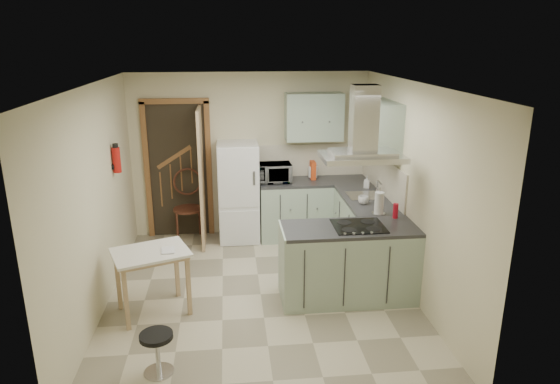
{
  "coord_description": "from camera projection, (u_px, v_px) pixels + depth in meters",
  "views": [
    {
      "loc": [
        -0.34,
        -5.4,
        2.96
      ],
      "look_at": [
        0.28,
        0.45,
        1.15
      ],
      "focal_mm": 32.0,
      "sensor_mm": 36.0,
      "label": 1
    }
  ],
  "objects": [
    {
      "name": "extractor_hood",
      "position": [
        362.0,
        157.0,
        5.48
      ],
      "size": [
        0.9,
        0.55,
        0.1
      ],
      "primitive_type": "cube",
      "color": "silver",
      "rests_on": "ceiling"
    },
    {
      "name": "counter_back",
      "position": [
        295.0,
        209.0,
        7.68
      ],
      "size": [
        1.08,
        0.6,
        0.9
      ],
      "primitive_type": "cube",
      "color": "#9EB2A0",
      "rests_on": "floor"
    },
    {
      "name": "ceiling",
      "position": [
        258.0,
        84.0,
        5.3
      ],
      "size": [
        4.2,
        4.2,
        0.0
      ],
      "primitive_type": "plane",
      "rotation": [
        3.14,
        0.0,
        0.0
      ],
      "color": "silver",
      "rests_on": "back_wall"
    },
    {
      "name": "cup",
      "position": [
        363.0,
        200.0,
        6.48
      ],
      "size": [
        0.17,
        0.17,
        0.11
      ],
      "primitive_type": "imported",
      "rotation": [
        0.0,
        0.0,
        0.31
      ],
      "color": "silver",
      "rests_on": "counter_right"
    },
    {
      "name": "paper_towel",
      "position": [
        379.0,
        203.0,
        6.09
      ],
      "size": [
        0.14,
        0.14,
        0.29
      ],
      "primitive_type": "cylinder",
      "rotation": [
        0.0,
        0.0,
        -0.26
      ],
      "color": "silver",
      "rests_on": "counter_right"
    },
    {
      "name": "book",
      "position": [
        161.0,
        248.0,
        5.41
      ],
      "size": [
        0.16,
        0.21,
        0.09
      ],
      "primitive_type": "imported",
      "rotation": [
        0.0,
        0.0,
        0.13
      ],
      "color": "#A3363E",
      "rests_on": "drop_leaf_table"
    },
    {
      "name": "drop_leaf_table",
      "position": [
        153.0,
        282.0,
        5.55
      ],
      "size": [
        0.95,
        0.84,
        0.74
      ],
      "primitive_type": "cube",
      "rotation": [
        0.0,
        0.0,
        0.36
      ],
      "color": "tan",
      "rests_on": "floor"
    },
    {
      "name": "microwave",
      "position": [
        274.0,
        173.0,
        7.46
      ],
      "size": [
        0.52,
        0.36,
        0.28
      ],
      "primitive_type": "imported",
      "rotation": [
        0.0,
        0.0,
        0.03
      ],
      "color": "black",
      "rests_on": "counter_back"
    },
    {
      "name": "hob",
      "position": [
        359.0,
        226.0,
        5.71
      ],
      "size": [
        0.58,
        0.5,
        0.01
      ],
      "primitive_type": "cube",
      "color": "black",
      "rests_on": "peninsula"
    },
    {
      "name": "back_wall",
      "position": [
        250.0,
        155.0,
        7.67
      ],
      "size": [
        3.6,
        0.0,
        3.6
      ],
      "primitive_type": "plane",
      "rotation": [
        1.57,
        0.0,
        0.0
      ],
      "color": "beige",
      "rests_on": "floor"
    },
    {
      "name": "fridge",
      "position": [
        239.0,
        192.0,
        7.51
      ],
      "size": [
        0.6,
        0.6,
        1.5
      ],
      "primitive_type": "cube",
      "color": "white",
      "rests_on": "floor"
    },
    {
      "name": "cereal_box",
      "position": [
        313.0,
        170.0,
        7.63
      ],
      "size": [
        0.08,
        0.18,
        0.27
      ],
      "primitive_type": "cube",
      "rotation": [
        0.0,
        0.0,
        0.01
      ],
      "color": "#D64619",
      "rests_on": "counter_back"
    },
    {
      "name": "kettle",
      "position": [
        313.0,
        172.0,
        7.67
      ],
      "size": [
        0.17,
        0.17,
        0.21
      ],
      "primitive_type": "cylinder",
      "rotation": [
        0.0,
        0.0,
        -0.22
      ],
      "color": "white",
      "rests_on": "counter_back"
    },
    {
      "name": "floor",
      "position": [
        261.0,
        294.0,
        6.04
      ],
      "size": [
        4.2,
        4.2,
        0.0
      ],
      "primitive_type": "plane",
      "color": "#C1B596",
      "rests_on": "ground"
    },
    {
      "name": "left_wall",
      "position": [
        96.0,
        201.0,
        5.49
      ],
      "size": [
        0.0,
        4.2,
        4.2
      ],
      "primitive_type": "plane",
      "rotation": [
        1.57,
        0.0,
        1.57
      ],
      "color": "beige",
      "rests_on": "floor"
    },
    {
      "name": "wall_cabinet_right",
      "position": [
        379.0,
        128.0,
        6.47
      ],
      "size": [
        0.35,
        0.9,
        0.7
      ],
      "primitive_type": "cube",
      "color": "#9EB2A0",
      "rests_on": "right_wall"
    },
    {
      "name": "stool",
      "position": [
        158.0,
        353.0,
        4.57
      ],
      "size": [
        0.36,
        0.36,
        0.41
      ],
      "primitive_type": "cylinder",
      "rotation": [
        0.0,
        0.0,
        -0.19
      ],
      "color": "black",
      "rests_on": "floor"
    },
    {
      "name": "wall_cabinet_back",
      "position": [
        314.0,
        117.0,
        7.42
      ],
      "size": [
        0.85,
        0.35,
        0.7
      ],
      "primitive_type": "cube",
      "color": "#9EB2A0",
      "rests_on": "back_wall"
    },
    {
      "name": "splashback",
      "position": [
        312.0,
        160.0,
        7.78
      ],
      "size": [
        1.68,
        0.02,
        0.5
      ],
      "primitive_type": "cube",
      "color": "beige",
      "rests_on": "counter_back"
    },
    {
      "name": "sink",
      "position": [
        364.0,
        196.0,
        6.83
      ],
      "size": [
        0.45,
        0.4,
        0.01
      ],
      "primitive_type": "cube",
      "color": "silver",
      "rests_on": "counter_right"
    },
    {
      "name": "right_wall",
      "position": [
        412.0,
        191.0,
        5.85
      ],
      "size": [
        0.0,
        4.2,
        4.2
      ],
      "primitive_type": "plane",
      "rotation": [
        1.57,
        0.0,
        -1.57
      ],
      "color": "beige",
      "rests_on": "floor"
    },
    {
      "name": "doorway",
      "position": [
        178.0,
        170.0,
        7.58
      ],
      "size": [
        1.1,
        0.12,
        2.1
      ],
      "primitive_type": "cube",
      "color": "brown",
      "rests_on": "floor"
    },
    {
      "name": "peninsula",
      "position": [
        349.0,
        263.0,
        5.84
      ],
      "size": [
        1.55,
        0.65,
        0.9
      ],
      "primitive_type": "cube",
      "color": "#9EB2A0",
      "rests_on": "floor"
    },
    {
      "name": "counter_right",
      "position": [
        359.0,
        222.0,
        7.13
      ],
      "size": [
        0.6,
        1.95,
        0.9
      ],
      "primitive_type": "cube",
      "color": "#9EB2A0",
      "rests_on": "floor"
    },
    {
      "name": "red_bottle",
      "position": [
        396.0,
        211.0,
        5.97
      ],
      "size": [
        0.07,
        0.07,
        0.18
      ],
      "primitive_type": "cylinder",
      "rotation": [
        0.0,
        0.0,
        -0.05
      ],
      "color": "red",
      "rests_on": "peninsula"
    },
    {
      "name": "fire_extinguisher",
      "position": [
        117.0,
        160.0,
        6.27
      ],
      "size": [
        0.1,
        0.1,
        0.32
      ],
      "primitive_type": "cylinder",
      "color": "#B2140F",
      "rests_on": "left_wall"
    },
    {
      "name": "bentwood_chair",
      "position": [
        188.0,
        209.0,
        7.53
      ],
      "size": [
        0.5,
        0.5,
        0.99
      ],
      "primitive_type": "cube",
      "rotation": [
        0.0,
        0.0,
        0.14
      ],
      "color": "#50321A",
      "rests_on": "floor"
    },
    {
      "name": "soap_bottle",
      "position": [
        367.0,
        182.0,
        7.19
      ],
      "size": [
        0.1,
        0.1,
        0.17
      ],
      "primitive_type": "imported",
      "rotation": [
        0.0,
        0.0,
        -0.42
      ],
      "color": "silver",
      "rests_on": "counter_right"
    }
  ]
}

